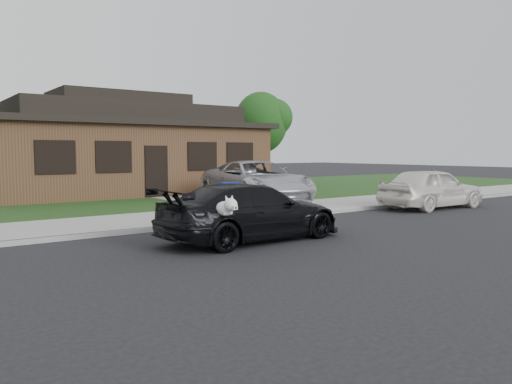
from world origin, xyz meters
TOP-DOWN VIEW (x-y plane):
  - ground at (0.00, 0.00)m, footprint 120.00×120.00m
  - sidewalk at (0.00, 5.00)m, footprint 60.00×3.00m
  - curb at (0.00, 3.50)m, footprint 60.00×0.12m
  - lawn at (0.00, 13.00)m, footprint 60.00×13.00m
  - driveway at (6.00, 10.00)m, footprint 4.50×13.00m
  - sedan at (1.76, 0.99)m, footprint 4.59×2.26m
  - minivan at (6.16, 6.89)m, footprint 3.47×5.96m
  - white_compact at (10.74, 2.49)m, footprint 4.34×1.87m
  - recycling_bin at (3.83, 5.16)m, footprint 0.67×0.67m
  - house at (4.00, 15.00)m, footprint 12.60×8.60m
  - tree_1 at (12.14, 14.40)m, footprint 3.15×3.00m

SIDE VIEW (x-z plane):
  - ground at x=0.00m, z-range 0.00..0.00m
  - sidewalk at x=0.00m, z-range 0.00..0.12m
  - curb at x=0.00m, z-range 0.00..0.12m
  - lawn at x=0.00m, z-range 0.00..0.13m
  - driveway at x=6.00m, z-range 0.00..0.14m
  - recycling_bin at x=3.83m, z-range 0.13..1.06m
  - sedan at x=1.76m, z-range 0.00..1.31m
  - white_compact at x=10.74m, z-range 0.00..1.46m
  - minivan at x=6.16m, z-range 0.14..1.70m
  - house at x=4.00m, z-range -0.19..4.46m
  - tree_1 at x=12.14m, z-range 1.09..6.34m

